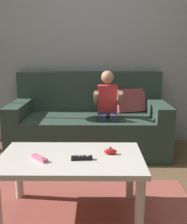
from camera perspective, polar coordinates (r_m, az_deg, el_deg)
The scene contains 8 objects.
wall_back at distance 3.46m, azimuth 0.13°, elevation 14.33°, with size 4.08×0.05×2.50m, color #999EA8.
couch at distance 3.19m, azimuth -0.82°, elevation -2.58°, with size 1.74×0.80×0.90m.
person_seated_on_couch at distance 2.96m, azimuth 2.95°, elevation 0.82°, with size 0.30×0.37×0.94m.
coffee_table at distance 1.92m, azimuth -4.69°, elevation -11.09°, with size 0.98×0.59×0.44m.
area_rug at distance 2.09m, azimuth -4.49°, elevation -20.47°, with size 1.83×1.09×0.01m, color #9E4C42.
game_remote_black_near_edge at distance 1.83m, azimuth -2.43°, elevation -9.53°, with size 0.14×0.05×0.03m.
nunchuk_red at distance 1.92m, azimuth 3.52°, elevation -8.17°, with size 0.09×0.05×0.05m.
game_remote_pink_far_corner at distance 1.86m, azimuth -11.16°, elevation -9.40°, with size 0.12×0.13×0.03m.
Camera 1 is at (0.02, -1.59, 1.15)m, focal length 43.95 mm.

